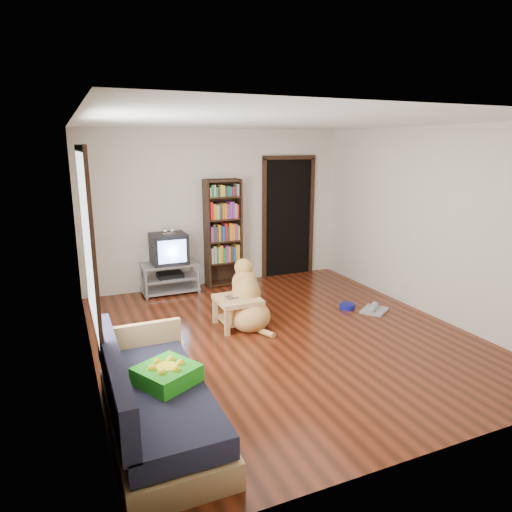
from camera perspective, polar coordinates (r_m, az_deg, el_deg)
name	(u,v)px	position (r m, az deg, el deg)	size (l,w,h in m)	color
ground	(282,335)	(5.87, 3.26, -9.83)	(5.00, 5.00, 0.00)	#5F2210
ceiling	(285,122)	(5.39, 3.65, 16.41)	(5.00, 5.00, 0.00)	white
wall_back	(217,208)	(7.77, -4.93, 5.94)	(4.50, 4.50, 0.00)	beige
wall_front	(442,296)	(3.51, 22.20, -4.64)	(4.50, 4.50, 0.00)	beige
wall_left	(84,251)	(4.92, -20.68, 0.56)	(5.00, 5.00, 0.00)	beige
wall_right	(428,222)	(6.79, 20.70, 3.99)	(5.00, 5.00, 0.00)	beige
green_cushion	(167,374)	(3.97, -11.08, -14.33)	(0.44, 0.44, 0.15)	green
laptop	(238,297)	(5.97, -2.22, -5.17)	(0.30, 0.20, 0.02)	silver
dog_bowl	(347,306)	(6.87, 11.33, -6.16)	(0.22, 0.22, 0.08)	navy
grey_rag	(374,310)	(6.86, 14.58, -6.60)	(0.40, 0.32, 0.03)	gray
window	(88,241)	(4.39, -20.31, 1.76)	(0.03, 1.46, 1.70)	white
doorway	(288,215)	(8.30, 4.04, 5.19)	(1.03, 0.05, 2.19)	black
tv_stand	(170,277)	(7.51, -10.69, -2.57)	(0.90, 0.45, 0.50)	#99999E
crt_tv	(168,248)	(7.41, -10.89, 1.00)	(0.55, 0.52, 0.58)	black
bookshelf	(223,227)	(7.68, -4.16, 3.61)	(0.60, 0.30, 1.80)	black
sofa	(154,404)	(4.04, -12.62, -17.66)	(0.80, 1.80, 0.80)	tan
coffee_table	(238,306)	(6.04, -2.31, -6.27)	(0.55, 0.55, 0.40)	tan
dog	(247,301)	(6.10, -1.10, -5.64)	(0.65, 1.08, 0.88)	tan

